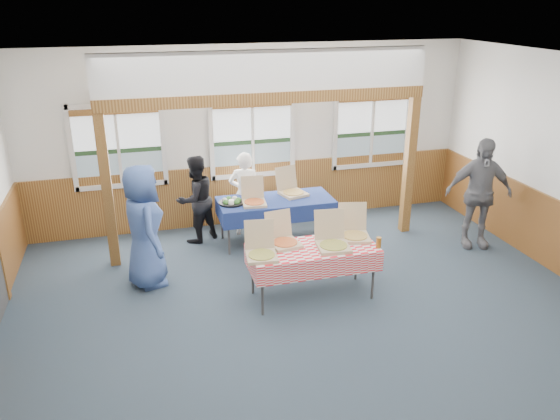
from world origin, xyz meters
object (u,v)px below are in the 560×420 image
object	(u,v)px
table_left	(276,202)
man_blue	(144,226)
person_grey	(479,193)
woman_black	(196,199)
woman_white	(245,194)
table_right	(313,251)

from	to	relation	value
table_left	man_blue	xyz separation A→B (m)	(-2.18, -0.96, 0.20)
table_left	person_grey	xyz separation A→B (m)	(3.16, -1.06, 0.22)
table_left	woman_black	bearing A→B (deg)	149.94
woman_white	man_blue	size ratio (longest dim) A/B	0.83
woman_white	table_right	bearing A→B (deg)	113.51
table_left	man_blue	distance (m)	2.39
woman_white	woman_black	xyz separation A→B (m)	(-0.85, -0.04, 0.00)
person_grey	woman_black	bearing A→B (deg)	177.31
woman_white	woman_black	distance (m)	0.86
table_right	woman_white	distance (m)	2.41
man_blue	person_grey	world-z (taller)	person_grey
woman_black	table_right	bearing A→B (deg)	89.20
table_right	man_blue	size ratio (longest dim) A/B	1.05
woman_black	man_blue	xyz separation A→B (m)	(-0.89, -1.34, 0.15)
man_blue	table_left	bearing A→B (deg)	-77.35
woman_black	table_left	bearing A→B (deg)	133.71
man_blue	woman_black	bearing A→B (deg)	-44.73
table_right	woman_white	size ratio (longest dim) A/B	1.27
woman_black	woman_white	bearing A→B (deg)	153.10
table_right	person_grey	size ratio (longest dim) A/B	1.03
table_left	table_right	distance (m)	1.95
table_right	man_blue	world-z (taller)	man_blue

